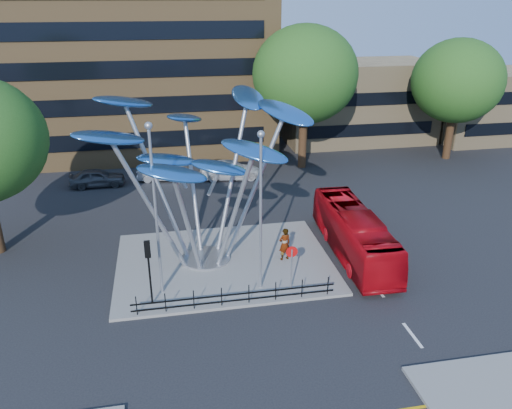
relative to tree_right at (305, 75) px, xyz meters
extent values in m
plane|color=black|center=(-8.00, -22.00, -8.04)|extent=(120.00, 120.00, 0.00)
cube|color=slate|center=(-9.00, -16.00, -7.96)|extent=(12.00, 9.00, 0.15)
cube|color=tan|center=(8.00, 8.00, -4.04)|extent=(15.00, 8.00, 8.00)
cube|color=tan|center=(22.00, 6.00, -4.54)|extent=(12.00, 8.00, 7.00)
cylinder|color=black|center=(0.00, 0.00, -5.18)|extent=(0.70, 0.70, 5.72)
ellipsoid|color=#194513|center=(0.00, 0.00, 0.02)|extent=(8.80, 8.80, 8.10)
cylinder|color=black|center=(14.00, 0.00, -5.51)|extent=(0.70, 0.70, 5.06)
ellipsoid|color=#194513|center=(14.00, 0.00, -0.91)|extent=(8.00, 8.00, 7.36)
cylinder|color=#9EA0A5|center=(-10.00, -15.50, -7.83)|extent=(2.80, 2.80, 0.12)
cylinder|color=#9EA0A5|center=(-11.20, -16.10, -3.99)|extent=(0.24, 0.24, 7.80)
ellipsoid|color=#2A67B7|center=(-14.40, -17.10, -0.09)|extent=(3.92, 2.95, 1.39)
cylinder|color=#9EA0A5|center=(-10.40, -16.50, -4.69)|extent=(0.24, 0.24, 6.40)
ellipsoid|color=#2A67B7|center=(-11.60, -18.70, -1.49)|extent=(3.47, 1.78, 1.31)
cylinder|color=#9EA0A5|center=(-9.40, -16.30, -4.39)|extent=(0.24, 0.24, 7.00)
ellipsoid|color=#2A67B7|center=(-7.60, -17.90, -0.89)|extent=(3.81, 3.11, 1.36)
cylinder|color=#9EA0A5|center=(-8.80, -15.50, -3.79)|extent=(0.24, 0.24, 8.20)
ellipsoid|color=#2A67B7|center=(-5.40, -15.10, 0.31)|extent=(3.52, 4.06, 1.44)
cylinder|color=#9EA0A5|center=(-9.20, -14.60, -3.59)|extent=(0.24, 0.24, 8.60)
ellipsoid|color=#2A67B7|center=(-7.00, -12.60, 0.71)|extent=(2.21, 3.79, 1.39)
cylinder|color=#9EA0A5|center=(-10.20, -14.50, -4.19)|extent=(0.24, 0.24, 7.40)
ellipsoid|color=#2A67B7|center=(-10.60, -11.90, -0.49)|extent=(3.02, 3.71, 1.34)
cylinder|color=#9EA0A5|center=(-11.00, -15.10, -3.49)|extent=(0.24, 0.24, 8.80)
ellipsoid|color=#2A67B7|center=(-13.80, -13.70, 0.91)|extent=(3.88, 3.60, 1.42)
ellipsoid|color=#2A67B7|center=(-11.80, -15.30, -1.89)|extent=(3.40, 1.96, 1.13)
ellipsoid|color=#2A67B7|center=(-9.10, -15.90, -2.29)|extent=(3.39, 2.16, 1.11)
cylinder|color=#9EA0A5|center=(-12.50, -18.50, -3.64)|extent=(0.14, 0.14, 8.50)
sphere|color=#9EA0A5|center=(-12.50, -18.50, 0.73)|extent=(0.36, 0.36, 0.36)
cylinder|color=#9EA0A5|center=(-7.50, -19.00, -3.89)|extent=(0.14, 0.14, 8.00)
sphere|color=#9EA0A5|center=(-7.50, -19.00, 0.23)|extent=(0.36, 0.36, 0.36)
cylinder|color=black|center=(-13.00, -19.50, -6.29)|extent=(0.10, 0.10, 3.20)
cube|color=black|center=(-13.00, -19.50, -4.89)|extent=(0.28, 0.18, 0.85)
sphere|color=#FF0C0C|center=(-13.00, -19.50, -4.61)|extent=(0.18, 0.18, 0.18)
cylinder|color=#9EA0A5|center=(-6.00, -19.50, -6.74)|extent=(0.08, 0.08, 2.30)
cylinder|color=red|center=(-6.00, -19.47, -5.74)|extent=(0.60, 0.04, 0.60)
cube|color=white|center=(-6.00, -19.45, -5.74)|extent=(0.42, 0.03, 0.10)
cylinder|color=black|center=(-13.70, -20.30, -7.39)|extent=(0.05, 0.05, 1.00)
cylinder|color=black|center=(-12.36, -20.30, -7.39)|extent=(0.05, 0.05, 1.00)
cylinder|color=black|center=(-11.01, -20.30, -7.39)|extent=(0.05, 0.05, 1.00)
cylinder|color=black|center=(-9.67, -20.30, -7.39)|extent=(0.05, 0.05, 1.00)
cylinder|color=black|center=(-8.33, -20.30, -7.39)|extent=(0.05, 0.05, 1.00)
cylinder|color=black|center=(-6.99, -20.30, -7.39)|extent=(0.05, 0.05, 1.00)
cylinder|color=black|center=(-5.64, -20.30, -7.39)|extent=(0.05, 0.05, 1.00)
cylinder|color=black|center=(-4.30, -20.30, -7.39)|extent=(0.05, 0.05, 1.00)
cube|color=black|center=(-9.00, -20.30, -7.34)|extent=(10.00, 0.06, 0.06)
cube|color=black|center=(-9.00, -20.30, -7.69)|extent=(10.00, 0.06, 0.06)
imported|color=#AE0810|center=(-1.40, -16.21, -6.68)|extent=(2.59, 9.82, 2.72)
imported|color=gray|center=(-5.59, -16.37, -6.91)|extent=(0.80, 0.63, 1.94)
imported|color=#3E4146|center=(-17.34, -1.70, -7.31)|extent=(4.34, 1.89, 1.46)
imported|color=#ABAEB3|center=(-12.02, -1.27, -7.32)|extent=(4.56, 2.22, 1.44)
imported|color=silver|center=(-6.63, -1.81, -7.29)|extent=(5.28, 2.49, 1.49)
camera|label=1|loc=(-11.84, -40.76, 6.08)|focal=35.00mm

